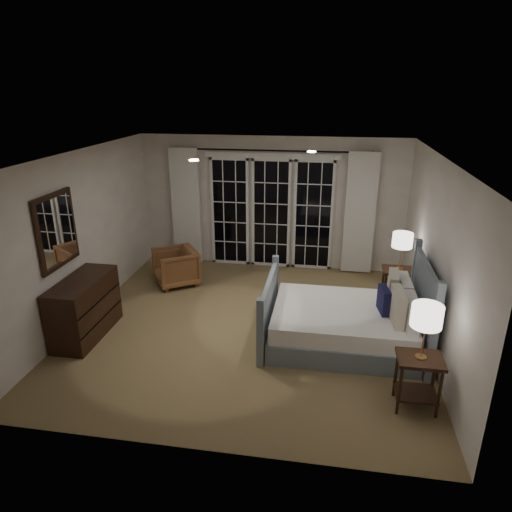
% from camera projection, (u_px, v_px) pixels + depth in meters
% --- Properties ---
extents(floor, '(5.00, 5.00, 0.00)m').
position_uv_depth(floor, '(248.00, 326.00, 6.79)').
color(floor, brown).
rests_on(floor, ground).
extents(ceiling, '(5.00, 5.00, 0.00)m').
position_uv_depth(ceiling, '(247.00, 156.00, 5.90)').
color(ceiling, silver).
rests_on(ceiling, wall_back).
extents(wall_left, '(0.02, 5.00, 2.50)m').
position_uv_depth(wall_left, '(81.00, 238.00, 6.72)').
color(wall_left, white).
rests_on(wall_left, floor).
extents(wall_right, '(0.02, 5.00, 2.50)m').
position_uv_depth(wall_right, '(436.00, 257.00, 5.97)').
color(wall_right, white).
rests_on(wall_right, floor).
extents(wall_back, '(5.00, 0.02, 2.50)m').
position_uv_depth(wall_back, '(271.00, 203.00, 8.65)').
color(wall_back, white).
rests_on(wall_back, floor).
extents(wall_front, '(5.00, 0.02, 2.50)m').
position_uv_depth(wall_front, '(198.00, 340.00, 4.04)').
color(wall_front, white).
rests_on(wall_front, floor).
extents(french_doors, '(2.50, 0.04, 2.20)m').
position_uv_depth(french_doors, '(271.00, 212.00, 8.67)').
color(french_doors, black).
rests_on(french_doors, wall_back).
extents(curtain_rod, '(3.50, 0.03, 0.03)m').
position_uv_depth(curtain_rod, '(271.00, 151.00, 8.21)').
color(curtain_rod, black).
rests_on(curtain_rod, wall_back).
extents(curtain_left, '(0.55, 0.10, 2.25)m').
position_uv_depth(curtain_left, '(186.00, 206.00, 8.83)').
color(curtain_left, silver).
rests_on(curtain_left, curtain_rod).
extents(curtain_right, '(0.55, 0.10, 2.25)m').
position_uv_depth(curtain_right, '(360.00, 214.00, 8.33)').
color(curtain_right, silver).
rests_on(curtain_right, curtain_rod).
extents(downlight_a, '(0.12, 0.12, 0.01)m').
position_uv_depth(downlight_a, '(312.00, 152.00, 6.34)').
color(downlight_a, white).
rests_on(downlight_a, ceiling).
extents(downlight_b, '(0.12, 0.12, 0.01)m').
position_uv_depth(downlight_b, '(194.00, 160.00, 5.63)').
color(downlight_b, white).
rests_on(downlight_b, ceiling).
extents(bed, '(2.10, 1.50, 1.22)m').
position_uv_depth(bed, '(347.00, 322.00, 6.24)').
color(bed, slate).
rests_on(bed, floor).
extents(nightstand_left, '(0.48, 0.39, 0.63)m').
position_uv_depth(nightstand_left, '(418.00, 375.00, 4.95)').
color(nightstand_left, black).
rests_on(nightstand_left, floor).
extents(nightstand_right, '(0.49, 0.39, 0.64)m').
position_uv_depth(nightstand_right, '(398.00, 282.00, 7.25)').
color(nightstand_right, black).
rests_on(nightstand_right, floor).
extents(lamp_left, '(0.32, 0.32, 0.62)m').
position_uv_depth(lamp_left, '(427.00, 316.00, 4.69)').
color(lamp_left, tan).
rests_on(lamp_left, nightstand_left).
extents(lamp_right, '(0.31, 0.31, 0.60)m').
position_uv_depth(lamp_right, '(402.00, 241.00, 7.00)').
color(lamp_right, tan).
rests_on(lamp_right, nightstand_right).
extents(armchair, '(0.98, 0.98, 0.65)m').
position_uv_depth(armchair, '(176.00, 267.00, 8.10)').
color(armchair, brown).
rests_on(armchair, floor).
extents(dresser, '(0.51, 1.21, 0.86)m').
position_uv_depth(dresser, '(84.00, 308.00, 6.40)').
color(dresser, black).
rests_on(dresser, floor).
extents(mirror, '(0.05, 0.85, 1.00)m').
position_uv_depth(mirror, '(57.00, 231.00, 6.04)').
color(mirror, black).
rests_on(mirror, wall_left).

